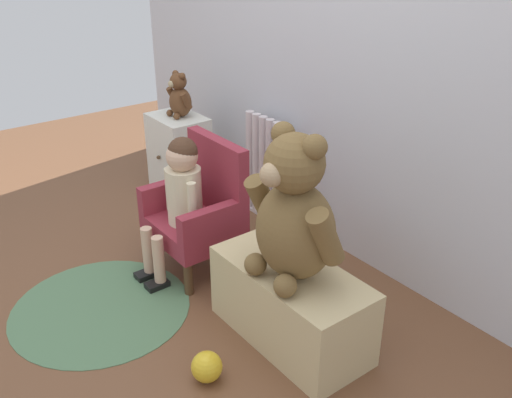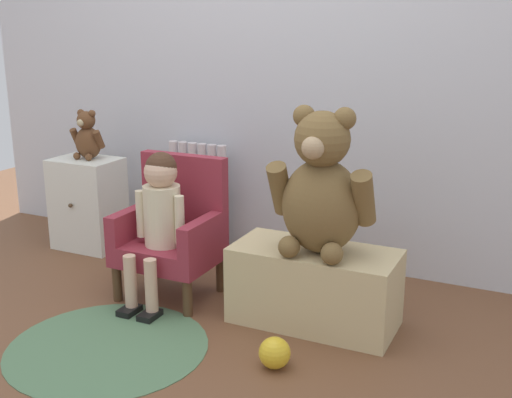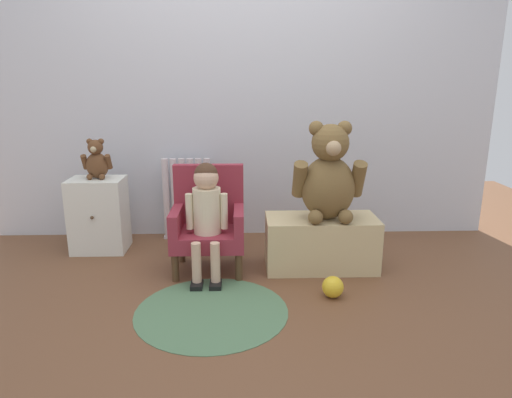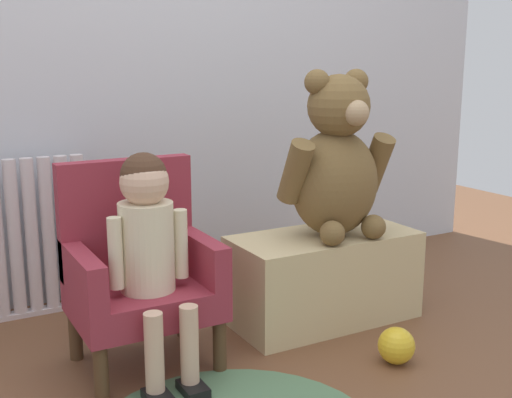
{
  "view_description": "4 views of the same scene",
  "coord_description": "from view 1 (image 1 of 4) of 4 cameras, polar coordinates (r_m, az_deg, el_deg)",
  "views": [
    {
      "loc": [
        1.95,
        -0.76,
        1.6
      ],
      "look_at": [
        0.18,
        0.59,
        0.51
      ],
      "focal_mm": 40.0,
      "sensor_mm": 36.0,
      "label": 1
    },
    {
      "loc": [
        1.37,
        -1.88,
        1.27
      ],
      "look_at": [
        0.2,
        0.58,
        0.51
      ],
      "focal_mm": 45.0,
      "sensor_mm": 36.0,
      "label": 2
    },
    {
      "loc": [
        0.0,
        -2.22,
        1.19
      ],
      "look_at": [
        0.09,
        0.51,
        0.47
      ],
      "focal_mm": 32.0,
      "sensor_mm": 36.0,
      "label": 3
    },
    {
      "loc": [
        -0.85,
        -1.37,
        0.98
      ],
      "look_at": [
        0.21,
        0.53,
        0.5
      ],
      "focal_mm": 45.0,
      "sensor_mm": 36.0,
      "label": 4
    }
  ],
  "objects": [
    {
      "name": "small_dresser",
      "position": [
        3.64,
        -7.66,
        4.3
      ],
      "size": [
        0.37,
        0.3,
        0.52
      ],
      "color": "silver",
      "rests_on": "ground_plane"
    },
    {
      "name": "low_bench",
      "position": [
        2.4,
        3.48,
        -10.43
      ],
      "size": [
        0.7,
        0.33,
        0.34
      ],
      "primitive_type": "cube",
      "color": "#CBB581",
      "rests_on": "ground_plane"
    },
    {
      "name": "child_figure",
      "position": [
        2.72,
        -7.63,
        1.05
      ],
      "size": [
        0.25,
        0.35,
        0.7
      ],
      "color": "beige",
      "rests_on": "ground_plane"
    },
    {
      "name": "toy_ball",
      "position": [
        2.28,
        -4.94,
        -16.37
      ],
      "size": [
        0.12,
        0.12,
        0.12
      ],
      "primitive_type": "sphere",
      "color": "gold",
      "rests_on": "ground_plane"
    },
    {
      "name": "large_teddy_bear",
      "position": [
        2.14,
        3.83,
        -1.59
      ],
      "size": [
        0.44,
        0.31,
        0.61
      ],
      "color": "brown",
      "rests_on": "low_bench"
    },
    {
      "name": "small_teddy_bear",
      "position": [
        3.51,
        -7.66,
        10.08
      ],
      "size": [
        0.2,
        0.14,
        0.27
      ],
      "color": "brown",
      "rests_on": "small_dresser"
    },
    {
      "name": "child_armchair",
      "position": [
        2.84,
        -5.56,
        -1.02
      ],
      "size": [
        0.45,
        0.37,
        0.66
      ],
      "color": "maroon",
      "rests_on": "ground_plane"
    },
    {
      "name": "radiator",
      "position": [
        3.28,
        1.03,
        2.93
      ],
      "size": [
        0.37,
        0.05,
        0.62
      ],
      "color": "silver",
      "rests_on": "ground_plane"
    },
    {
      "name": "back_wall",
      "position": [
        2.82,
        8.79,
        17.71
      ],
      "size": [
        3.8,
        0.05,
        2.4
      ],
      "primitive_type": "cube",
      "color": "silver",
      "rests_on": "ground_plane"
    },
    {
      "name": "ground_plane",
      "position": [
        2.63,
        -12.93,
        -12.05
      ],
      "size": [
        6.0,
        6.0,
        0.0
      ],
      "primitive_type": "plane",
      "color": "brown"
    },
    {
      "name": "floor_rug",
      "position": [
        2.75,
        -15.25,
        -10.48
      ],
      "size": [
        0.81,
        0.81,
        0.01
      ],
      "primitive_type": "cylinder",
      "color": "#517652",
      "rests_on": "ground_plane"
    }
  ]
}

